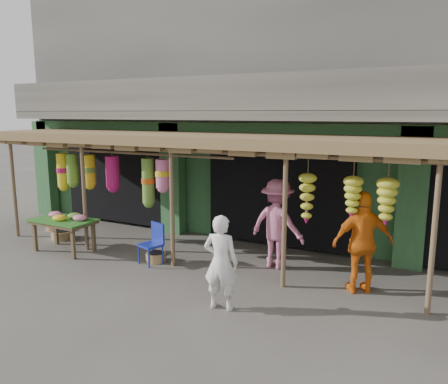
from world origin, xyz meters
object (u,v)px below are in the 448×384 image
at_px(blue_chair, 154,241).
at_px(flower_table, 65,221).
at_px(person_front, 221,262).
at_px(person_shopper, 277,224).
at_px(person_vendor, 363,243).

bearing_deg(blue_chair, flower_table, -156.16).
xyz_separation_m(person_front, person_shopper, (0.11, 2.34, 0.14)).
relative_size(blue_chair, person_front, 0.55).
bearing_deg(person_front, blue_chair, -37.31).
distance_m(flower_table, blue_chair, 2.40).
relative_size(flower_table, blue_chair, 1.71).
bearing_deg(person_front, person_vendor, -145.30).
bearing_deg(person_front, person_shopper, -100.62).
relative_size(flower_table, person_shopper, 0.80).
distance_m(flower_table, person_vendor, 6.75).
distance_m(blue_chair, person_vendor, 4.38).
height_order(flower_table, person_vendor, person_vendor).
height_order(person_vendor, person_shopper, person_shopper).
xyz_separation_m(blue_chair, person_shopper, (2.48, 1.02, 0.45)).
bearing_deg(flower_table, blue_chair, 7.17).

